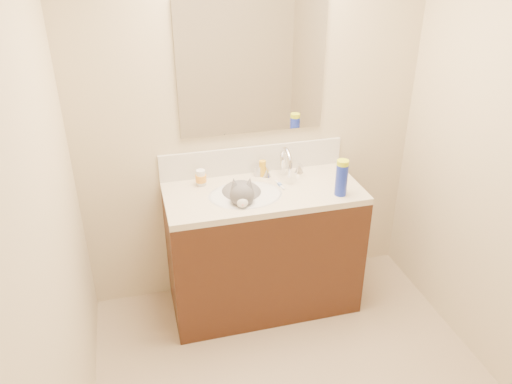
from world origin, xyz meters
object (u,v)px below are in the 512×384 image
spray_can (341,180)px  faucet (285,165)px  basin (246,205)px  pill_bottle (201,178)px  silver_jar (258,171)px  cat (242,198)px  vanity_cabinet (263,251)px  amber_bottle (262,168)px

spray_can → faucet: bearing=128.7°
basin → pill_bottle: 0.33m
basin → silver_jar: (0.14, 0.24, 0.10)m
basin → spray_can: spray_can is taller
cat → pill_bottle: (-0.22, 0.17, 0.08)m
basin → faucet: bearing=29.1°
vanity_cabinet → amber_bottle: size_ratio=11.37×
basin → faucet: faucet is taller
faucet → cat: size_ratio=0.68×
basin → amber_bottle: (0.17, 0.22, 0.12)m
faucet → spray_can: faucet is taller
basin → spray_can: bearing=-14.6°
cat → spray_can: (0.57, -0.16, 0.13)m
cat → spray_can: 0.60m
basin → pill_bottle: bearing=140.6°
cat → silver_jar: (0.16, 0.22, 0.07)m
pill_bottle → spray_can: size_ratio=0.52×
faucet → basin: bearing=-150.9°
basin → cat: bearing=128.4°
amber_bottle → faucet: bearing=-21.9°
cat → pill_bottle: size_ratio=4.04×
faucet → silver_jar: faucet is taller
pill_bottle → spray_can: bearing=-23.2°
cat → spray_can: bearing=-4.7°
vanity_cabinet → amber_bottle: amber_bottle is taller
basin → amber_bottle: bearing=53.0°
faucet → cat: faucet is taller
vanity_cabinet → amber_bottle: (0.05, 0.19, 0.50)m
vanity_cabinet → amber_bottle: 0.54m
vanity_cabinet → silver_jar: size_ratio=17.95×
pill_bottle → cat: bearing=-38.2°
pill_bottle → amber_bottle: amber_bottle is taller
silver_jar → spray_can: (0.41, -0.38, 0.06)m
silver_jar → amber_bottle: bearing=-33.1°
basin → silver_jar: 0.29m
spray_can → silver_jar: bearing=137.0°
vanity_cabinet → silver_jar: silver_jar is taller
vanity_cabinet → pill_bottle: 0.64m
silver_jar → amber_bottle: size_ratio=0.63×
amber_bottle → spray_can: bearing=-43.6°
vanity_cabinet → silver_jar: 0.53m
pill_bottle → basin: bearing=-39.4°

